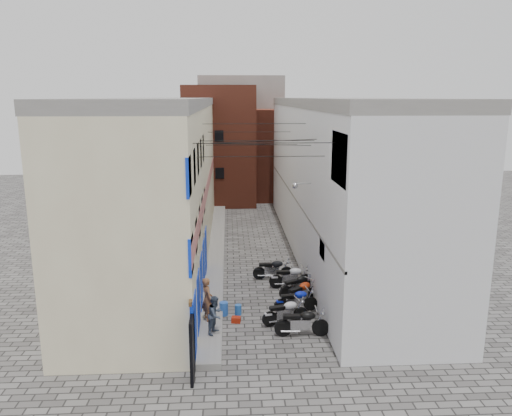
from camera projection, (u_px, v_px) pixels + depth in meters
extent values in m
plane|color=#4F4C4B|center=(268.00, 369.00, 16.98)|extent=(90.00, 90.00, 0.00)
cube|color=gray|center=(216.00, 251.00, 29.51)|extent=(0.90, 26.00, 0.25)
cube|color=beige|center=(163.00, 183.00, 28.45)|extent=(5.00, 26.00, 8.50)
cube|color=#C5746F|center=(207.00, 187.00, 28.64)|extent=(0.10, 26.00, 0.80)
cube|color=#0D32CD|center=(201.00, 283.00, 21.33)|extent=(0.12, 10.20, 2.40)
cube|color=#0D32CD|center=(198.00, 191.00, 20.46)|extent=(0.10, 10.20, 4.00)
cube|color=gray|center=(160.00, 103.00, 27.47)|extent=(5.10, 26.00, 0.50)
cube|color=black|center=(192.00, 348.00, 16.21)|extent=(0.10, 1.20, 2.20)
cube|color=silver|center=(337.00, 182.00, 28.99)|extent=(5.00, 26.00, 8.50)
cube|color=#0D32CD|center=(340.00, 159.00, 17.05)|extent=(0.10, 2.40, 1.80)
cube|color=white|center=(323.00, 249.00, 20.36)|extent=(0.08, 1.00, 0.70)
cylinder|color=#B2B2B7|center=(304.00, 183.00, 22.78)|extent=(0.80, 0.06, 0.06)
sphere|color=#B2B2B7|center=(295.00, 186.00, 22.78)|extent=(0.28, 0.28, 0.28)
cube|color=gray|center=(339.00, 103.00, 28.01)|extent=(5.10, 26.00, 0.50)
cube|color=gray|center=(294.00, 196.00, 29.04)|extent=(0.10, 26.00, 0.12)
cube|color=brown|center=(220.00, 145.00, 43.07)|extent=(6.00, 6.00, 10.00)
cube|color=brown|center=(275.00, 154.00, 45.50)|extent=(5.00, 6.00, 8.00)
cube|color=gray|center=(241.00, 134.00, 48.91)|extent=(8.00, 5.00, 11.00)
cube|color=black|center=(244.00, 194.00, 41.27)|extent=(2.00, 0.30, 2.40)
cylinder|color=black|center=(265.00, 143.00, 17.29)|extent=(5.20, 0.02, 0.02)
cylinder|color=black|center=(261.00, 156.00, 19.39)|extent=(5.20, 0.02, 0.02)
cylinder|color=black|center=(257.00, 141.00, 21.74)|extent=(5.20, 0.02, 0.02)
cylinder|color=black|center=(254.00, 124.00, 24.05)|extent=(5.20, 0.02, 0.02)
cylinder|color=black|center=(252.00, 145.00, 27.25)|extent=(5.20, 0.02, 0.02)
cylinder|color=black|center=(249.00, 132.00, 30.07)|extent=(5.20, 0.02, 0.02)
cylinder|color=black|center=(260.00, 141.00, 20.26)|extent=(5.65, 2.07, 0.02)
cylinder|color=black|center=(256.00, 144.00, 23.27)|extent=(5.80, 1.58, 0.02)
imported|color=#925935|center=(207.00, 299.00, 20.01)|extent=(0.63, 0.76, 1.78)
imported|color=#394455|center=(215.00, 315.00, 18.90)|extent=(0.84, 0.90, 1.49)
cylinder|color=blue|center=(238.00, 310.00, 21.19)|extent=(0.31, 0.31, 0.44)
cylinder|color=blue|center=(224.00, 309.00, 21.15)|extent=(0.46, 0.46, 0.57)
cube|color=#9F1E0B|center=(236.00, 320.00, 20.50)|extent=(0.40, 0.32, 0.23)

